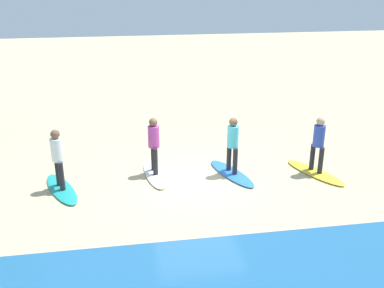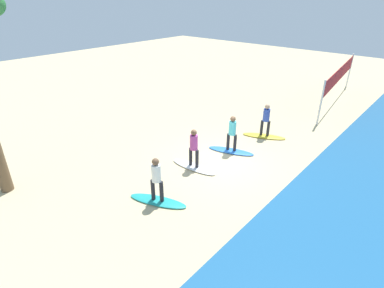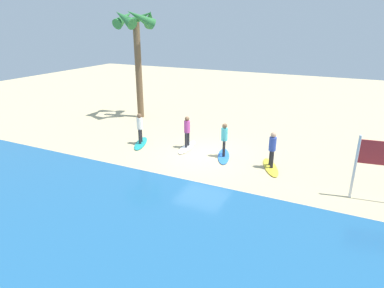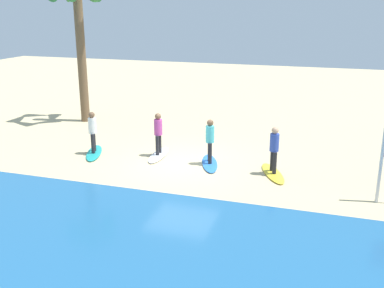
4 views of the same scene
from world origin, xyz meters
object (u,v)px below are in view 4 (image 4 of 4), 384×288
object	(u,v)px
surfboard_yellow	(273,173)
surfboard_teal	(94,153)
surfer_blue	(210,138)
surfboard_white	(159,155)
palm_tree	(78,3)
surfboard_blue	(210,163)
surfer_yellow	(274,146)
surfer_teal	(93,129)
surfer_white	(158,131)

from	to	relation	value
surfboard_yellow	surfboard_teal	size ratio (longest dim) A/B	1.00
surfer_blue	surfboard_white	size ratio (longest dim) A/B	0.78
surfboard_teal	palm_tree	distance (m)	8.10
surfboard_blue	surfer_yellow	bearing A→B (deg)	62.73
surfboard_blue	surfboard_teal	xyz separation A→B (m)	(4.76, 0.22, 0.00)
surfer_teal	palm_tree	world-z (taller)	palm_tree
surfer_teal	surfer_blue	bearing A→B (deg)	-177.30
surfboard_blue	surfer_blue	xyz separation A→B (m)	(0.00, -0.00, 0.99)
surfer_white	surfer_teal	size ratio (longest dim) A/B	1.00
surfer_white	palm_tree	xyz separation A→B (m)	(5.72, -4.16, 4.78)
surfboard_yellow	surfer_teal	distance (m)	7.24
surfer_blue	surfer_white	distance (m)	2.22
surfboard_blue	surfboard_white	bearing A→B (deg)	-118.29
surfer_yellow	palm_tree	bearing A→B (deg)	-25.13
surfboard_yellow	surfboard_white	distance (m)	4.66
surfer_white	surfer_yellow	bearing A→B (deg)	171.50
surfer_blue	surfboard_teal	size ratio (longest dim) A/B	0.78
surfboard_blue	surfboard_teal	world-z (taller)	same
surfboard_yellow	palm_tree	size ratio (longest dim) A/B	0.29
surfer_white	palm_tree	bearing A→B (deg)	-36.01
surfer_white	surfboard_teal	size ratio (longest dim) A/B	0.78
surfer_teal	palm_tree	size ratio (longest dim) A/B	0.23
surfboard_white	surfer_teal	bearing A→B (deg)	-82.63
surfer_white	surfboard_teal	distance (m)	2.81
surfboard_blue	surfer_teal	bearing A→B (deg)	-106.57
surfer_white	surfer_teal	distance (m)	2.63
surfer_blue	surfboard_white	xyz separation A→B (m)	(2.20, -0.35, -0.99)
surfboard_blue	surfer_blue	distance (m)	0.99
surfboard_blue	palm_tree	xyz separation A→B (m)	(7.91, -4.50, 5.77)
surfboard_teal	surfboard_yellow	bearing A→B (deg)	67.10
surfboard_yellow	surfer_yellow	xyz separation A→B (m)	(0.00, 0.00, 0.99)
palm_tree	surfer_teal	bearing A→B (deg)	123.69
surfboard_yellow	palm_tree	distance (m)	12.78
surfboard_teal	surfer_teal	world-z (taller)	surfer_teal
surfer_yellow	surfboard_blue	distance (m)	2.63
surfboard_white	surfer_teal	xyz separation A→B (m)	(2.56, 0.57, 0.99)
surfer_yellow	surfer_white	world-z (taller)	same
surfboard_white	palm_tree	distance (m)	9.12
surfer_blue	surfer_yellow	bearing A→B (deg)	171.99
surfer_yellow	surfboard_white	xyz separation A→B (m)	(4.61, -0.69, -0.99)
surfer_yellow	surfboard_blue	bearing A→B (deg)	-8.01
surfboard_teal	surfer_teal	xyz separation A→B (m)	(0.00, -0.00, 0.99)
surfer_blue	surfer_white	size ratio (longest dim) A/B	1.00
surfer_blue	surfer_teal	bearing A→B (deg)	2.70
surfboard_yellow	surfer_blue	world-z (taller)	surfer_blue
surfboard_blue	surfer_white	xyz separation A→B (m)	(2.20, -0.35, 0.99)
surfboard_blue	surfboard_white	xyz separation A→B (m)	(2.20, -0.35, 0.00)
surfboard_yellow	surfer_white	size ratio (longest dim) A/B	1.28
surfer_white	palm_tree	size ratio (longest dim) A/B	0.23
surfer_blue	surfboard_teal	xyz separation A→B (m)	(4.76, 0.22, -0.99)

